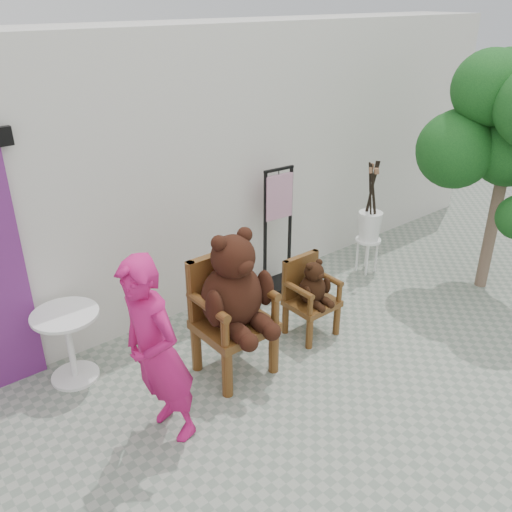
% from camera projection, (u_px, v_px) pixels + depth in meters
% --- Properties ---
extents(ground_plane, '(60.00, 60.00, 0.00)m').
position_uv_depth(ground_plane, '(419.00, 400.00, 4.82)').
color(ground_plane, gray).
rests_on(ground_plane, ground).
extents(back_wall, '(9.00, 1.00, 3.00)m').
position_uv_depth(back_wall, '(212.00, 161.00, 6.31)').
color(back_wall, silver).
rests_on(back_wall, ground).
extents(chair_big, '(0.70, 0.76, 1.44)m').
position_uv_depth(chair_big, '(233.00, 296.00, 4.86)').
color(chair_big, '#4A2A0F').
rests_on(chair_big, ground).
extents(chair_small, '(0.48, 0.46, 0.86)m').
position_uv_depth(chair_small, '(311.00, 290.00, 5.57)').
color(chair_small, '#4A2A0F').
rests_on(chair_small, ground).
extents(person, '(0.47, 0.65, 1.65)m').
position_uv_depth(person, '(157.00, 353.00, 4.07)').
color(person, '#B5165F').
rests_on(person, ground).
extents(cafe_table, '(0.60, 0.60, 0.70)m').
position_uv_depth(cafe_table, '(69.00, 338.00, 4.91)').
color(cafe_table, white).
rests_on(cafe_table, ground).
extents(display_stand, '(0.48, 0.39, 1.51)m').
position_uv_depth(display_stand, '(278.00, 244.00, 6.41)').
color(display_stand, black).
rests_on(display_stand, ground).
extents(stool_bucket, '(0.32, 0.32, 1.45)m').
position_uv_depth(stool_bucket, '(370.00, 225.00, 6.78)').
color(stool_bucket, white).
rests_on(stool_bucket, ground).
extents(tree, '(1.61, 1.60, 2.77)m').
position_uv_depth(tree, '(497.00, 126.00, 5.85)').
color(tree, brown).
rests_on(tree, ground).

